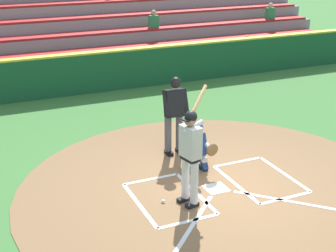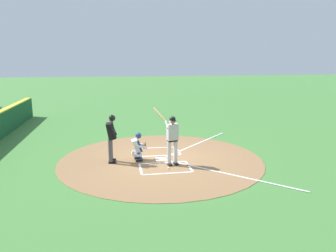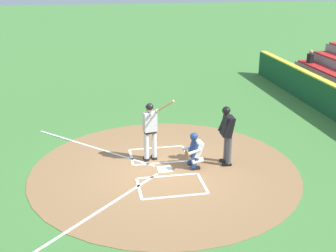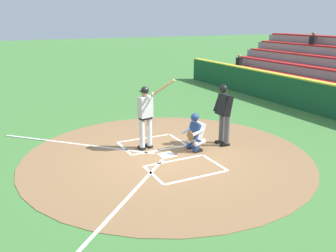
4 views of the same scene
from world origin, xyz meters
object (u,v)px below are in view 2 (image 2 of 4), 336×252
baseball (169,168)px  catcher (138,146)px  batter (172,137)px  plate_umpire (111,135)px

baseball → catcher: bearing=-140.7°
catcher → batter: bearing=57.7°
batter → plate_umpire: batter is taller
catcher → baseball: size_ratio=15.27×
baseball → batter: bearing=155.2°
catcher → plate_umpire: size_ratio=0.61×
batter → catcher: 1.52m
catcher → plate_umpire: bearing=-86.0°
plate_umpire → baseball: plate_umpire is taller
plate_umpire → catcher: bearing=94.0°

